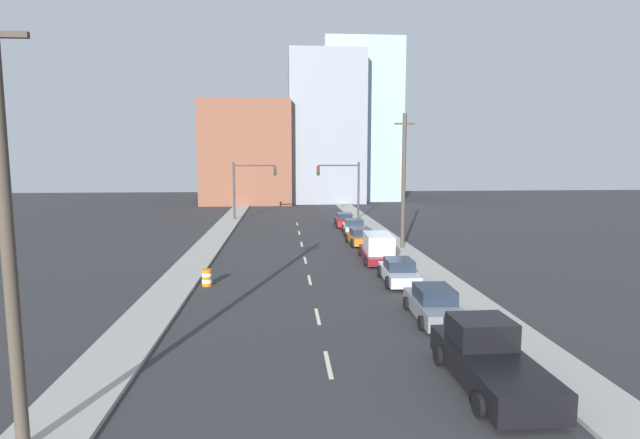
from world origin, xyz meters
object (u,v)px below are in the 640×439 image
Objects in this scene: sedan_white at (354,227)px; box_truck_maroon at (378,248)px; traffic_signal_right at (347,182)px; sedan_red at (345,220)px; sedan_silver at (399,272)px; sedan_orange at (361,237)px; sedan_gray at (434,304)px; traffic_signal_left at (246,182)px; utility_pole_left_near at (7,232)px; pickup_truck_black at (489,360)px; traffic_barrel at (207,278)px; utility_pole_right_mid at (404,181)px.

box_truck_maroon is at bearing -87.21° from sedan_white.
traffic_signal_right reaches higher than sedan_red.
sedan_orange is (-0.22, 13.05, -0.01)m from sedan_silver.
sedan_gray is 19.70m from sedan_orange.
traffic_signal_left is at bearing 108.17° from sedan_gray.
box_truck_maroon is 1.21× the size of sedan_red.
utility_pole_left_near is 2.46× the size of sedan_orange.
pickup_truck_black is at bearing -90.36° from sedan_gray.
pickup_truck_black is at bearing -50.54° from traffic_barrel.
sedan_silver is 1.04× the size of sedan_orange.
traffic_signal_left is at bearing 180.00° from traffic_signal_right.
traffic_signal_left is at bearing 87.28° from utility_pole_left_near.
sedan_white is (0.03, 25.71, -0.03)m from sedan_gray.
sedan_silver is (-2.75, -10.55, -4.82)m from utility_pole_right_mid.
sedan_gray is at bearing -98.90° from utility_pole_right_mid.
traffic_signal_left is 1.40× the size of sedan_red.
sedan_silver is 13.05m from sedan_orange.
traffic_signal_right reaches higher than sedan_white.
sedan_white is at bearing 91.69° from sedan_silver.
traffic_signal_right is 1.44× the size of sedan_gray.
sedan_silver is (10.99, -30.29, -3.78)m from traffic_signal_left.
sedan_white is (-0.72, -11.23, -3.78)m from traffic_signal_right.
box_truck_maroon is (-0.85, -24.08, -3.51)m from traffic_signal_right.
traffic_signal_right is at bearing 90.41° from sedan_silver.
sedan_gray is at bearing -73.35° from traffic_signal_left.
sedan_white is at bearing -93.69° from traffic_signal_right.
pickup_truck_black is 1.22× the size of sedan_gray.
sedan_red is (-0.11, 18.23, -0.28)m from box_truck_maroon.
pickup_truck_black is 6.57m from sedan_gray.
box_truck_maroon reaches higher than traffic_barrel.
traffic_signal_right is 1.48× the size of sedan_white.
traffic_signal_left is 30.47m from traffic_barrel.
traffic_barrel is 0.21× the size of sedan_silver.
sedan_white is (11.07, -11.23, -3.78)m from traffic_signal_left.
sedan_orange is at bearing 65.95° from utility_pole_left_near.
utility_pole_left_near is 32.22m from sedan_orange.
pickup_truck_black is 19.42m from box_truck_maroon.
utility_pole_right_mid is at bearing 59.05° from utility_pole_left_near.
utility_pole_left_near is 16.95m from sedan_gray.
traffic_signal_left reaches higher than sedan_gray.
traffic_signal_left is 12.88m from sedan_red.
box_truck_maroon is at bearing -87.01° from sedan_red.
sedan_gray is at bearing 35.31° from utility_pole_left_near.
pickup_truck_black is at bearing -87.48° from box_truck_maroon.
pickup_truck_black reaches higher than traffic_barrel.
sedan_orange is at bearing 50.00° from traffic_barrel.
traffic_signal_left is 32.45m from sedan_silver.
sedan_silver is 0.99× the size of sedan_white.
traffic_signal_left is 7.14× the size of traffic_barrel.
sedan_orange is at bearing 139.91° from utility_pole_right_mid.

